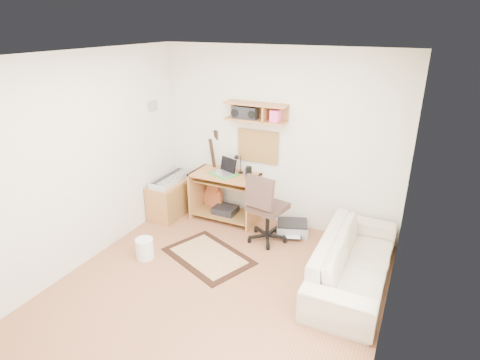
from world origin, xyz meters
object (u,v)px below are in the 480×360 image
at_px(sofa, 355,254).
at_px(cabinet, 173,197).
at_px(task_chair, 268,207).
at_px(printer, 292,228).
at_px(desk, 225,197).

bearing_deg(sofa, cabinet, 78.41).
bearing_deg(cabinet, task_chair, -5.08).
bearing_deg(cabinet, printer, 5.56).
distance_m(cabinet, sofa, 3.02).
bearing_deg(task_chair, printer, 64.07).
bearing_deg(desk, printer, 0.75).
bearing_deg(desk, cabinet, -168.40).
xyz_separation_m(cabinet, sofa, (2.96, -0.61, 0.11)).
relative_size(cabinet, printer, 2.03).
xyz_separation_m(task_chair, sofa, (1.27, -0.46, -0.13)).
bearing_deg(printer, cabinet, 165.94).
height_order(task_chair, cabinet, task_chair).
bearing_deg(cabinet, sofa, -11.59).
height_order(cabinet, printer, cabinet).
relative_size(cabinet, sofa, 0.46).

